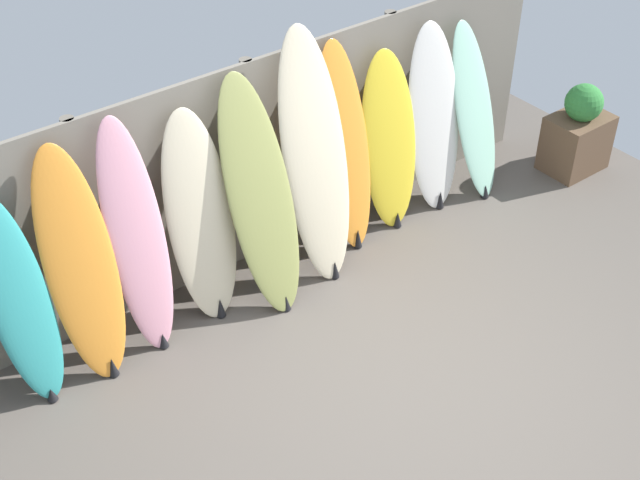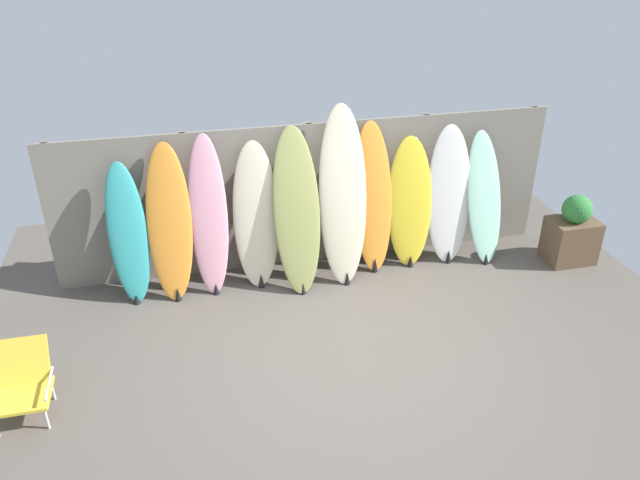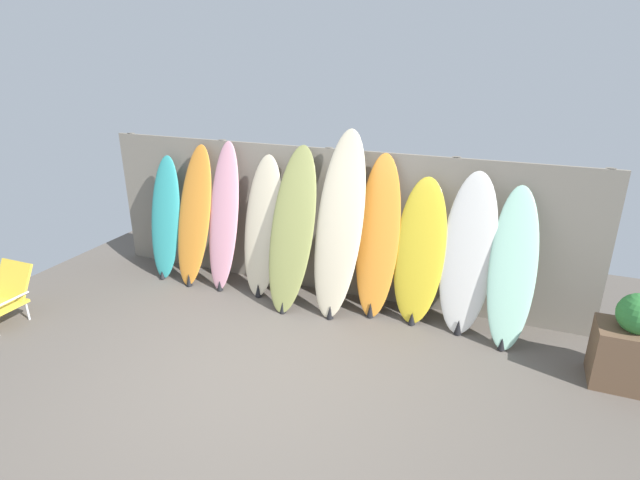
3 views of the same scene
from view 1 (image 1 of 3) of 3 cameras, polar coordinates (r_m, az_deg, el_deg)
ground at (r=6.60m, az=6.00°, el=-9.23°), size 7.68×7.68×0.00m
fence_back at (r=7.24m, az=-4.29°, el=4.97°), size 6.08×0.11×1.80m
surfboard_teal_0 at (r=6.36m, az=-18.67°, el=-3.85°), size 0.46×0.49×1.60m
surfboard_orange_1 at (r=6.40m, az=-15.04°, el=-1.76°), size 0.56×0.61×1.76m
surfboard_pink_2 at (r=6.50m, az=-11.63°, el=-0.05°), size 0.47×0.50×1.84m
surfboard_cream_3 at (r=6.73m, az=-7.65°, el=1.28°), size 0.58×0.51×1.71m
surfboard_olive_4 at (r=6.78m, az=-3.82°, el=2.65°), size 0.57×0.74×1.86m
surfboard_cream_5 at (r=7.02m, az=-0.30°, el=5.14°), size 0.63×0.69×2.07m
surfboard_orange_6 at (r=7.39m, az=1.65°, el=5.74°), size 0.49×0.47×1.82m
surfboard_yellow_7 at (r=7.69m, az=4.45°, el=6.24°), size 0.58×0.44×1.62m
surfboard_white_8 at (r=7.96m, az=7.30°, el=7.60°), size 0.58×0.45×1.72m
surfboard_seafoam_9 at (r=8.24m, az=9.86°, el=8.00°), size 0.50×0.62×1.61m
planter_box at (r=8.96m, az=16.18°, el=6.59°), size 0.59×0.44×0.90m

